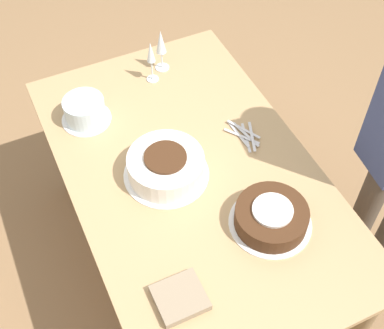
{
  "coord_description": "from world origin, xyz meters",
  "views": [
    {
      "loc": [
        -1.23,
        0.58,
        2.49
      ],
      "look_at": [
        0.0,
        0.0,
        0.81
      ],
      "focal_mm": 50.0,
      "sensor_mm": 36.0,
      "label": 1
    }
  ],
  "objects_px": {
    "cake_front_chocolate": "(271,217)",
    "wine_glass_far": "(151,55)",
    "cake_back_decorated": "(85,111)",
    "wine_glass_near": "(161,44)",
    "cake_center_white": "(166,166)"
  },
  "relations": [
    {
      "from": "wine_glass_near",
      "to": "wine_glass_far",
      "type": "bearing_deg",
      "value": 127.43
    },
    {
      "from": "cake_center_white",
      "to": "cake_front_chocolate",
      "type": "distance_m",
      "value": 0.47
    },
    {
      "from": "cake_front_chocolate",
      "to": "wine_glass_far",
      "type": "distance_m",
      "value": 0.96
    },
    {
      "from": "cake_front_chocolate",
      "to": "wine_glass_near",
      "type": "distance_m",
      "value": 1.01
    },
    {
      "from": "wine_glass_far",
      "to": "cake_front_chocolate",
      "type": "bearing_deg",
      "value": -174.19
    },
    {
      "from": "cake_front_chocolate",
      "to": "wine_glass_near",
      "type": "relative_size",
      "value": 1.44
    },
    {
      "from": "cake_front_chocolate",
      "to": "wine_glass_far",
      "type": "xyz_separation_m",
      "value": [
        0.94,
        0.1,
        0.11
      ]
    },
    {
      "from": "cake_front_chocolate",
      "to": "cake_center_white",
      "type": "bearing_deg",
      "value": 34.58
    },
    {
      "from": "cake_front_chocolate",
      "to": "cake_back_decorated",
      "type": "bearing_deg",
      "value": 29.44
    },
    {
      "from": "cake_back_decorated",
      "to": "wine_glass_near",
      "type": "height_order",
      "value": "wine_glass_near"
    },
    {
      "from": "cake_back_decorated",
      "to": "wine_glass_far",
      "type": "distance_m",
      "value": 0.4
    },
    {
      "from": "cake_center_white",
      "to": "cake_back_decorated",
      "type": "xyz_separation_m",
      "value": [
        0.44,
        0.2,
        0.0
      ]
    },
    {
      "from": "cake_center_white",
      "to": "cake_front_chocolate",
      "type": "relative_size",
      "value": 1.1
    },
    {
      "from": "cake_center_white",
      "to": "wine_glass_far",
      "type": "distance_m",
      "value": 0.59
    },
    {
      "from": "cake_center_white",
      "to": "cake_back_decorated",
      "type": "height_order",
      "value": "cake_center_white"
    }
  ]
}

